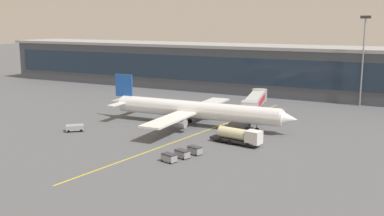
% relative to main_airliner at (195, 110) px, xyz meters
% --- Properties ---
extents(ground_plane, '(700.00, 700.00, 0.00)m').
position_rel_main_airliner_xyz_m(ground_plane, '(0.17, -7.16, -3.73)').
color(ground_plane, '#515459').
extents(apron_lead_in_line, '(9.85, 79.46, 0.01)m').
position_rel_main_airliner_xyz_m(apron_lead_in_line, '(4.25, -5.16, -3.73)').
color(apron_lead_in_line, yellow).
rests_on(apron_lead_in_line, ground_plane).
extents(terminal_building, '(206.06, 22.29, 15.88)m').
position_rel_main_airliner_xyz_m(terminal_building, '(-5.07, 55.72, 4.23)').
color(terminal_building, '#424751').
rests_on(terminal_building, ground_plane).
extents(main_airliner, '(47.63, 38.03, 10.98)m').
position_rel_main_airliner_xyz_m(main_airliner, '(0.00, 0.00, 0.00)').
color(main_airliner, white).
rests_on(main_airliner, ground_plane).
extents(jet_bridge, '(8.06, 21.87, 6.43)m').
position_rel_main_airliner_xyz_m(jet_bridge, '(10.38, 11.93, 1.02)').
color(jet_bridge, '#B2B7BC').
rests_on(jet_bridge, ground_plane).
extents(fuel_tanker, '(11.06, 4.16, 3.25)m').
position_rel_main_airliner_xyz_m(fuel_tanker, '(15.32, -10.83, -1.99)').
color(fuel_tanker, '#232326').
rests_on(fuel_tanker, ground_plane).
extents(pushback_tug, '(4.37, 4.25, 1.40)m').
position_rel_main_airliner_xyz_m(pushback_tug, '(-21.00, -17.38, -2.88)').
color(pushback_tug, gray).
rests_on(pushback_tug, ground_plane).
extents(baggage_cart_0, '(2.98, 2.24, 1.48)m').
position_rel_main_airliner_xyz_m(baggage_cart_0, '(8.79, -26.91, -2.95)').
color(baggage_cart_0, gray).
rests_on(baggage_cart_0, ground_plane).
extents(baggage_cart_1, '(2.98, 2.24, 1.48)m').
position_rel_main_airliner_xyz_m(baggage_cart_1, '(9.70, -23.84, -2.95)').
color(baggage_cart_1, gray).
rests_on(baggage_cart_1, ground_plane).
extents(baggage_cart_2, '(2.98, 2.24, 1.48)m').
position_rel_main_airliner_xyz_m(baggage_cart_2, '(10.60, -20.77, -2.95)').
color(baggage_cart_2, gray).
rests_on(baggage_cart_2, ground_plane).
extents(apron_light_mast_0, '(2.80, 0.50, 25.39)m').
position_rel_main_airliner_xyz_m(apron_light_mast_0, '(30.48, 43.76, 10.98)').
color(apron_light_mast_0, gray).
rests_on(apron_light_mast_0, ground_plane).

